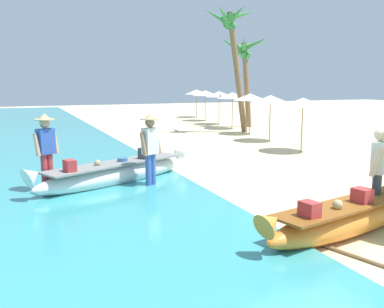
{
  "coord_description": "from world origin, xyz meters",
  "views": [
    {
      "loc": [
        -5.45,
        -6.28,
        2.47
      ],
      "look_at": [
        -1.89,
        2.32,
        0.9
      ],
      "focal_mm": 40.29,
      "sensor_mm": 36.0,
      "label": 1
    }
  ],
  "objects_px": {
    "palm_tree_tall_inland": "(231,33)",
    "person_vendor_assistant": "(46,148)",
    "boat_white_midground": "(116,173)",
    "palm_tree_leaning_seaward": "(244,55)",
    "person_tourist_customer": "(378,170)",
    "boat_orange_foreground": "(350,217)",
    "person_vendor_hatted": "(150,146)"
  },
  "relations": [
    {
      "from": "palm_tree_tall_inland",
      "to": "person_vendor_assistant",
      "type": "bearing_deg",
      "value": -135.85
    },
    {
      "from": "boat_white_midground",
      "to": "palm_tree_leaning_seaward",
      "type": "xyz_separation_m",
      "value": [
        9.4,
        10.66,
        3.55
      ]
    },
    {
      "from": "person_tourist_customer",
      "to": "palm_tree_leaning_seaward",
      "type": "distance_m",
      "value": 16.43
    },
    {
      "from": "palm_tree_tall_inland",
      "to": "palm_tree_leaning_seaward",
      "type": "height_order",
      "value": "palm_tree_tall_inland"
    },
    {
      "from": "person_vendor_assistant",
      "to": "palm_tree_leaning_seaward",
      "type": "height_order",
      "value": "palm_tree_leaning_seaward"
    },
    {
      "from": "boat_orange_foreground",
      "to": "person_tourist_customer",
      "type": "xyz_separation_m",
      "value": [
        0.84,
        0.31,
        0.66
      ]
    },
    {
      "from": "boat_white_midground",
      "to": "person_vendor_assistant",
      "type": "height_order",
      "value": "person_vendor_assistant"
    },
    {
      "from": "person_vendor_hatted",
      "to": "person_vendor_assistant",
      "type": "height_order",
      "value": "person_vendor_assistant"
    },
    {
      "from": "boat_orange_foreground",
      "to": "palm_tree_tall_inland",
      "type": "bearing_deg",
      "value": 70.38
    },
    {
      "from": "boat_orange_foreground",
      "to": "person_vendor_assistant",
      "type": "bearing_deg",
      "value": 133.66
    },
    {
      "from": "boat_orange_foreground",
      "to": "person_vendor_assistant",
      "type": "height_order",
      "value": "person_vendor_assistant"
    },
    {
      "from": "person_tourist_customer",
      "to": "boat_orange_foreground",
      "type": "bearing_deg",
      "value": -159.88
    },
    {
      "from": "palm_tree_tall_inland",
      "to": "palm_tree_leaning_seaward",
      "type": "bearing_deg",
      "value": 47.53
    },
    {
      "from": "person_tourist_customer",
      "to": "palm_tree_leaning_seaward",
      "type": "xyz_separation_m",
      "value": [
        5.78,
        15.11,
        2.91
      ]
    },
    {
      "from": "person_tourist_customer",
      "to": "person_vendor_assistant",
      "type": "bearing_deg",
      "value": 140.69
    },
    {
      "from": "person_vendor_assistant",
      "to": "palm_tree_tall_inland",
      "type": "distance_m",
      "value": 13.23
    },
    {
      "from": "palm_tree_leaning_seaward",
      "to": "person_vendor_assistant",
      "type": "bearing_deg",
      "value": -135.25
    },
    {
      "from": "person_vendor_hatted",
      "to": "palm_tree_tall_inland",
      "type": "xyz_separation_m",
      "value": [
        6.88,
        9.25,
        3.69
      ]
    },
    {
      "from": "palm_tree_tall_inland",
      "to": "person_tourist_customer",
      "type": "bearing_deg",
      "value": -106.74
    },
    {
      "from": "person_vendor_assistant",
      "to": "palm_tree_leaning_seaward",
      "type": "distance_m",
      "value": 15.69
    },
    {
      "from": "palm_tree_tall_inland",
      "to": "palm_tree_leaning_seaward",
      "type": "distance_m",
      "value": 2.85
    },
    {
      "from": "palm_tree_leaning_seaward",
      "to": "palm_tree_tall_inland",
      "type": "bearing_deg",
      "value": -132.47
    },
    {
      "from": "boat_white_midground",
      "to": "palm_tree_tall_inland",
      "type": "height_order",
      "value": "palm_tree_tall_inland"
    },
    {
      "from": "person_vendor_hatted",
      "to": "palm_tree_tall_inland",
      "type": "bearing_deg",
      "value": 53.37
    },
    {
      "from": "boat_orange_foreground",
      "to": "palm_tree_leaning_seaward",
      "type": "height_order",
      "value": "palm_tree_leaning_seaward"
    },
    {
      "from": "person_vendor_assistant",
      "to": "person_vendor_hatted",
      "type": "bearing_deg",
      "value": -9.9
    },
    {
      "from": "boat_orange_foreground",
      "to": "person_vendor_assistant",
      "type": "xyz_separation_m",
      "value": [
        -4.34,
        4.55,
        0.74
      ]
    },
    {
      "from": "boat_white_midground",
      "to": "palm_tree_tall_inland",
      "type": "relative_size",
      "value": 0.73
    },
    {
      "from": "person_tourist_customer",
      "to": "palm_tree_leaning_seaward",
      "type": "bearing_deg",
      "value": 69.08
    },
    {
      "from": "boat_white_midground",
      "to": "person_vendor_hatted",
      "type": "relative_size",
      "value": 2.48
    },
    {
      "from": "boat_orange_foreground",
      "to": "palm_tree_tall_inland",
      "type": "xyz_separation_m",
      "value": [
        4.78,
        13.41,
        4.41
      ]
    },
    {
      "from": "boat_orange_foreground",
      "to": "person_tourist_customer",
      "type": "bearing_deg",
      "value": 20.12
    }
  ]
}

